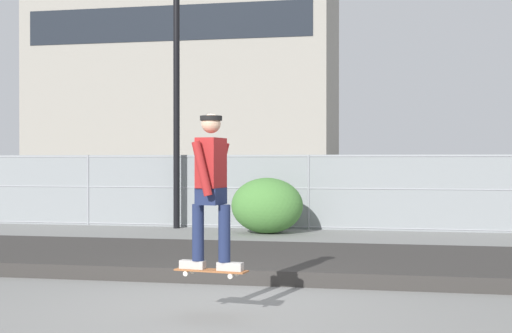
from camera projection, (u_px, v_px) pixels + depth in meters
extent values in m
plane|color=slate|center=(207.00, 310.00, 7.98)|extent=(120.00, 120.00, 0.00)
cube|color=#33302D|center=(262.00, 260.00, 11.28)|extent=(15.93, 3.48, 0.21)
cube|color=#9E5B33|center=(211.00, 270.00, 7.62)|extent=(0.82, 0.31, 0.02)
cylinder|color=silver|center=(237.00, 274.00, 7.61)|extent=(0.06, 0.04, 0.05)
cylinder|color=silver|center=(230.00, 276.00, 7.44)|extent=(0.06, 0.04, 0.05)
cylinder|color=silver|center=(193.00, 271.00, 7.79)|extent=(0.06, 0.04, 0.05)
cylinder|color=silver|center=(186.00, 274.00, 7.62)|extent=(0.06, 0.04, 0.05)
cube|color=#99999E|center=(234.00, 273.00, 7.53)|extent=(0.07, 0.15, 0.01)
cube|color=#99999E|center=(189.00, 270.00, 7.70)|extent=(0.07, 0.15, 0.01)
cube|color=#B2ADA8|center=(230.00, 267.00, 7.54)|extent=(0.29, 0.14, 0.09)
cube|color=#B2ADA8|center=(193.00, 265.00, 7.69)|extent=(0.29, 0.14, 0.09)
cylinder|color=#1E284C|center=(224.00, 233.00, 7.56)|extent=(0.13, 0.13, 0.62)
cylinder|color=#1E284C|center=(198.00, 232.00, 7.66)|extent=(0.13, 0.13, 0.62)
cube|color=#1E284C|center=(211.00, 196.00, 7.61)|extent=(0.29, 0.37, 0.18)
cube|color=maroon|center=(211.00, 163.00, 7.61)|extent=(0.27, 0.41, 0.54)
cylinder|color=maroon|center=(220.00, 168.00, 7.84)|extent=(0.24, 0.12, 0.58)
cylinder|color=maroon|center=(202.00, 169.00, 7.38)|extent=(0.24, 0.12, 0.58)
sphere|color=tan|center=(211.00, 124.00, 7.60)|extent=(0.21, 0.21, 0.21)
cylinder|color=black|center=(211.00, 118.00, 7.60)|extent=(0.24, 0.24, 0.05)
cylinder|color=gray|center=(88.00, 190.00, 18.55)|extent=(0.06, 0.06, 1.85)
cylinder|color=gray|center=(309.00, 192.00, 17.42)|extent=(0.06, 0.06, 1.85)
cylinder|color=gray|center=(309.00, 156.00, 17.41)|extent=(23.34, 0.04, 0.04)
cylinder|color=gray|center=(309.00, 188.00, 17.42)|extent=(23.34, 0.04, 0.04)
cylinder|color=gray|center=(308.00, 227.00, 17.43)|extent=(23.34, 0.04, 0.04)
cube|color=gray|center=(309.00, 192.00, 17.42)|extent=(23.34, 0.01, 1.85)
cylinder|color=black|center=(177.00, 112.00, 17.70)|extent=(0.16, 0.16, 5.86)
cube|color=#B7BABF|center=(170.00, 194.00, 21.71)|extent=(4.52, 2.11, 0.70)
cube|color=#23282D|center=(164.00, 172.00, 21.73)|extent=(2.31, 1.75, 0.64)
cylinder|color=black|center=(219.00, 204.00, 22.39)|extent=(0.66, 0.28, 0.64)
cylinder|color=black|center=(209.00, 208.00, 20.70)|extent=(0.66, 0.28, 0.64)
cylinder|color=black|center=(136.00, 204.00, 22.73)|extent=(0.66, 0.28, 0.64)
cylinder|color=black|center=(119.00, 207.00, 21.03)|extent=(0.66, 0.28, 0.64)
cube|color=gray|center=(188.00, 65.00, 55.18)|extent=(22.69, 11.00, 18.45)
cube|color=#1E232B|center=(166.00, 23.00, 49.74)|extent=(20.87, 0.04, 2.50)
ellipsoid|color=#477F38|center=(267.00, 206.00, 16.45)|extent=(1.68, 1.38, 1.30)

